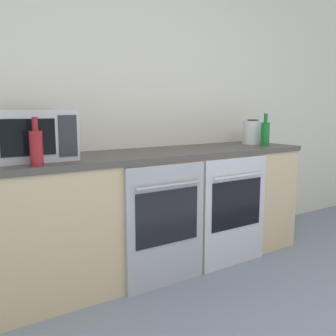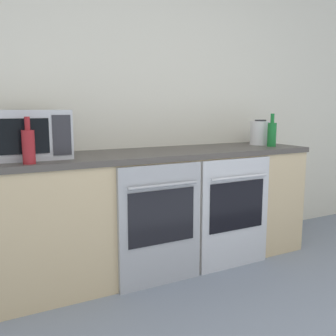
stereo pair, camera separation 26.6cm
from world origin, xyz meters
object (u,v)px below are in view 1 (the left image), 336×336
(bottle_green, at_px, (265,133))
(kettle, at_px, (253,132))
(oven_left, at_px, (166,225))
(microwave, at_px, (28,135))
(bottle_red, at_px, (36,147))
(oven_right, at_px, (235,211))

(bottle_green, bearing_deg, kettle, 83.14)
(oven_left, relative_size, kettle, 3.83)
(microwave, distance_m, bottle_red, 0.28)
(oven_right, height_order, microwave, microwave)
(oven_right, distance_m, bottle_red, 1.54)
(oven_left, xyz_separation_m, bottle_green, (1.14, 0.20, 0.57))
(oven_left, relative_size, bottle_red, 3.11)
(oven_left, bearing_deg, microwave, 155.10)
(bottle_green, bearing_deg, oven_right, -158.71)
(bottle_green, distance_m, kettle, 0.17)
(oven_left, bearing_deg, kettle, 17.53)
(bottle_green, bearing_deg, microwave, 175.28)
(oven_left, height_order, bottle_red, bottle_red)
(microwave, xyz_separation_m, bottle_green, (1.92, -0.16, -0.05))
(oven_left, height_order, oven_right, same)
(microwave, height_order, kettle, microwave)
(oven_left, bearing_deg, bottle_green, 10.01)
(oven_right, xyz_separation_m, bottle_red, (-1.43, 0.08, 0.57))
(microwave, distance_m, kettle, 1.94)
(oven_left, relative_size, bottle_green, 3.05)
(kettle, bearing_deg, oven_left, -162.47)
(oven_right, xyz_separation_m, microwave, (-1.40, 0.36, 0.61))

